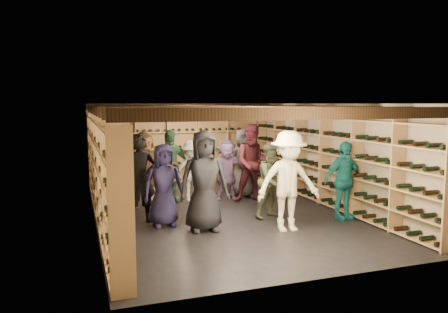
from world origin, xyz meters
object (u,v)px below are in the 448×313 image
person_5 (144,169)px  person_9 (192,171)px  person_2 (272,180)px  person_8 (253,163)px  crate_stack_left (157,189)px  person_4 (344,180)px  crate_stack_right (219,179)px  person_10 (170,166)px  person_0 (204,181)px  person_12 (244,163)px  person_1 (140,179)px  person_3 (288,181)px  crate_loose (252,183)px  person_11 (227,169)px  person_6 (164,185)px

person_5 → person_9: bearing=0.2°
person_2 → person_8: (0.21, 1.53, 0.16)m
crate_stack_left → person_4: person_4 is taller
crate_stack_left → person_5: person_5 is taller
crate_stack_right → person_10: size_ratio=0.38×
person_0 → person_9: 2.59m
person_0 → person_12: person_0 is taller
person_1 → person_9: 2.19m
person_3 → person_5: 3.65m
crate_loose → person_11: (-1.33, -1.49, 0.68)m
crate_stack_left → person_4: size_ratio=0.42×
crate_stack_right → crate_loose: crate_stack_right is taller
person_3 → person_5: size_ratio=1.08×
crate_loose → person_2: bearing=-106.1°
person_4 → person_12: person_12 is taller
person_1 → person_5: bearing=75.1°
crate_stack_left → crate_loose: 3.36m
person_2 → person_9: size_ratio=1.07×
person_5 → person_12: 2.60m
person_5 → person_12: (2.59, 0.21, 0.00)m
person_2 → person_5: (-2.38, 1.89, 0.08)m
person_12 → person_11: bearing=-165.1°
person_3 → person_2: bearing=87.6°
person_5 → person_6: (0.11, -1.76, -0.07)m
crate_stack_right → person_5: person_5 is taller
person_8 → person_10: size_ratio=1.07×
person_6 → person_11: (1.95, 1.84, -0.05)m
person_2 → person_5: person_5 is taller
person_8 → person_9: bearing=174.1°
person_0 → person_8: 2.70m
person_5 → person_10: person_10 is taller
person_0 → person_4: size_ratio=1.17×
person_0 → person_12: 3.14m
person_4 → person_9: (-2.56, 2.67, -0.07)m
person_0 → crate_stack_left: bearing=105.3°
person_0 → person_6: size_ratio=1.18×
person_0 → person_1: 1.42m
person_2 → person_3: 1.00m
person_1 → person_10: bearing=56.7°
person_0 → person_6: person_0 is taller
person_3 → person_9: 3.27m
crate_stack_left → person_11: person_11 is taller
crate_stack_right → crate_stack_left: bearing=-154.4°
person_10 → person_11: bearing=-17.7°
crate_loose → person_11: person_11 is taller
person_0 → person_9: size_ratio=1.28×
crate_loose → person_6: bearing=-134.5°
person_9 → person_8: bearing=-16.0°
crate_stack_left → person_12: (2.27, 0.00, 0.54)m
crate_stack_right → person_0: bearing=-112.6°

